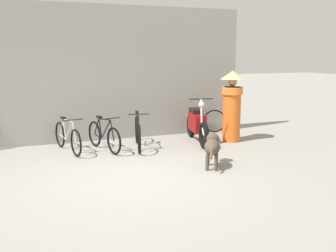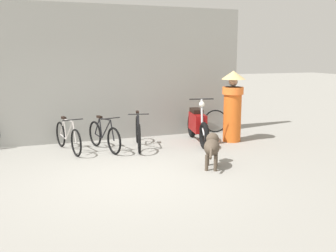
# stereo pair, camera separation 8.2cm
# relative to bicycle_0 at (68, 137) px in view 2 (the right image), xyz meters

# --- Properties ---
(ground_plane) EXTENTS (60.00, 60.00, 0.00)m
(ground_plane) POSITION_rel_bicycle_0_xyz_m (0.80, -2.38, -0.33)
(ground_plane) COLOR gray
(shop_wall_back) EXTENTS (8.06, 0.20, 3.37)m
(shop_wall_back) POSITION_rel_bicycle_0_xyz_m (0.80, 0.98, 1.36)
(shop_wall_back) COLOR gray
(shop_wall_back) RESTS_ON ground
(bicycle_0) EXTENTS (0.49, 1.63, 0.79)m
(bicycle_0) POSITION_rel_bicycle_0_xyz_m (0.00, 0.00, 0.00)
(bicycle_0) COLOR black
(bicycle_0) RESTS_ON ground
(bicycle_1) EXTENTS (0.53, 1.52, 0.80)m
(bicycle_1) POSITION_rel_bicycle_0_xyz_m (0.79, -0.18, -0.00)
(bicycle_1) COLOR black
(bicycle_1) RESTS_ON ground
(bicycle_2) EXTENTS (0.56, 1.71, 0.87)m
(bicycle_2) POSITION_rel_bicycle_0_xyz_m (1.58, -0.23, 0.03)
(bicycle_2) COLOR black
(bicycle_2) RESTS_ON ground
(motorcycle) EXTENTS (0.61, 1.93, 1.14)m
(motorcycle) POSITION_rel_bicycle_0_xyz_m (3.11, -0.23, 0.12)
(motorcycle) COLOR black
(motorcycle) RESTS_ON ground
(stray_dog) EXTENTS (0.62, 0.95, 0.63)m
(stray_dog) POSITION_rel_bicycle_0_xyz_m (2.46, -2.27, 0.09)
(stray_dog) COLOR #4C3F33
(stray_dog) RESTS_ON ground
(person_in_robes) EXTENTS (0.62, 0.62, 1.77)m
(person_in_robes) POSITION_rel_bicycle_0_xyz_m (3.98, -0.41, 0.63)
(person_in_robes) COLOR orange
(person_in_robes) RESTS_ON ground
(spare_tire_left) EXTENTS (0.61, 0.27, 0.64)m
(spare_tire_left) POSITION_rel_bicycle_0_xyz_m (4.12, 0.73, -0.01)
(spare_tire_left) COLOR black
(spare_tire_left) RESTS_ON ground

